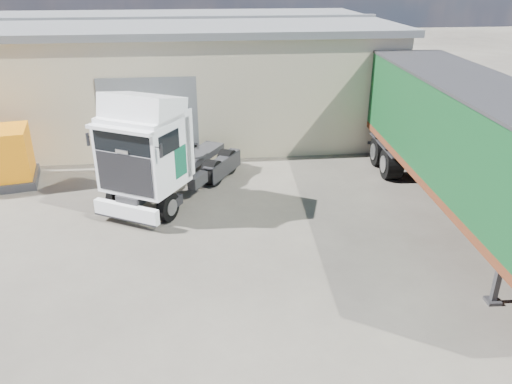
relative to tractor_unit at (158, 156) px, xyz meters
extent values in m
plane|color=#2B2823|center=(1.38, -5.86, -1.73)|extent=(120.00, 120.00, 0.00)
cube|color=#BFAF93|center=(-4.62, 10.14, 0.77)|extent=(30.00, 12.00, 5.00)
cube|color=slate|center=(-4.62, 10.14, 3.42)|extent=(30.60, 12.60, 0.30)
cube|color=slate|center=(-0.62, 4.12, 0.07)|extent=(4.00, 0.08, 3.60)
cube|color=slate|center=(-4.62, 10.14, 3.62)|extent=(30.60, 0.40, 0.15)
cube|color=#953B26|center=(12.88, 0.14, -0.48)|extent=(0.35, 26.00, 2.50)
cylinder|color=black|center=(-0.55, -0.97, -1.24)|extent=(2.45, 1.97, 0.98)
cylinder|color=black|center=(1.05, 1.84, -1.24)|extent=(2.49, 1.99, 0.98)
cylinder|color=black|center=(1.68, 2.96, -1.24)|extent=(2.49, 1.99, 0.98)
cube|color=#2D2D30|center=(0.54, 0.96, -0.90)|extent=(3.73, 5.70, 0.28)
cube|color=white|center=(-0.98, -1.73, -1.22)|extent=(2.16, 1.36, 0.51)
cube|color=white|center=(-0.39, -0.69, 0.37)|extent=(3.05, 2.98, 2.26)
cube|color=black|center=(-0.92, -1.61, 0.02)|extent=(1.79, 1.05, 1.29)
cube|color=black|center=(-0.91, -1.59, 1.04)|extent=(1.83, 1.07, 0.69)
cube|color=white|center=(-0.30, -0.53, 1.82)|extent=(2.87, 2.68, 1.13)
cube|color=#0B533A|center=(-1.22, 0.21, 0.11)|extent=(0.35, 0.61, 1.01)
cube|color=#0B533A|center=(0.80, -0.94, 0.11)|extent=(0.35, 0.61, 1.01)
cylinder|color=#2D2D30|center=(1.14, 2.00, -0.71)|extent=(1.38, 1.38, 0.11)
cube|color=#2D2D30|center=(8.50, -6.84, -1.11)|extent=(0.35, 0.35, 1.23)
cylinder|color=black|center=(9.99, 1.89, -1.14)|extent=(2.92, 1.34, 1.19)
cube|color=#2D2D30|center=(9.74, -2.64, -0.72)|extent=(1.63, 13.48, 0.39)
cube|color=#602F16|center=(9.74, -2.64, -0.35)|extent=(3.53, 13.59, 0.27)
cube|color=black|center=(9.74, -2.64, 1.24)|extent=(3.53, 13.59, 2.91)
cube|color=#2D2D30|center=(9.74, -2.64, 2.72)|extent=(3.60, 13.66, 0.09)
cylinder|color=black|center=(-0.48, 2.43, -1.42)|extent=(1.83, 0.68, 0.62)
cylinder|color=black|center=(-0.38, 5.45, -1.42)|extent=(1.83, 0.68, 0.62)
cube|color=white|center=(-0.43, 3.94, -0.74)|extent=(1.94, 4.39, 1.60)
cube|color=white|center=(-0.49, 2.15, -0.79)|extent=(1.77, 0.91, 1.04)
cube|color=black|center=(-0.48, 2.34, -0.27)|extent=(1.65, 0.13, 0.57)
camera|label=1|loc=(1.54, -16.29, 5.83)|focal=35.00mm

